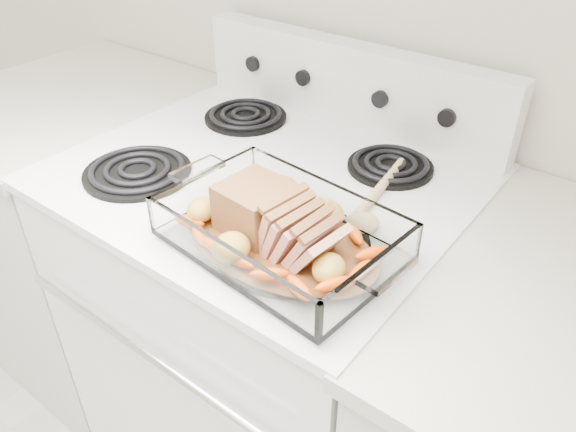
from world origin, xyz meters
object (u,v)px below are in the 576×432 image
Objects in this scene: counter_left at (100,238)px; baking_dish at (280,237)px; pork_roast at (270,217)px; electric_range at (270,333)px.

baking_dish is at bearing -12.00° from counter_left.
baking_dish reaches higher than counter_left.
baking_dish is 0.04m from pork_roast.
electric_range is 0.54m from baking_dish.
electric_range is 0.56m from pork_roast.
counter_left is 4.37× the size of pork_roast.
electric_range is at bearing 0.10° from counter_left.
pork_roast reaches higher than baking_dish.
counter_left is at bearing 173.31° from baking_dish.
pork_roast is at bearing -174.69° from baking_dish.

